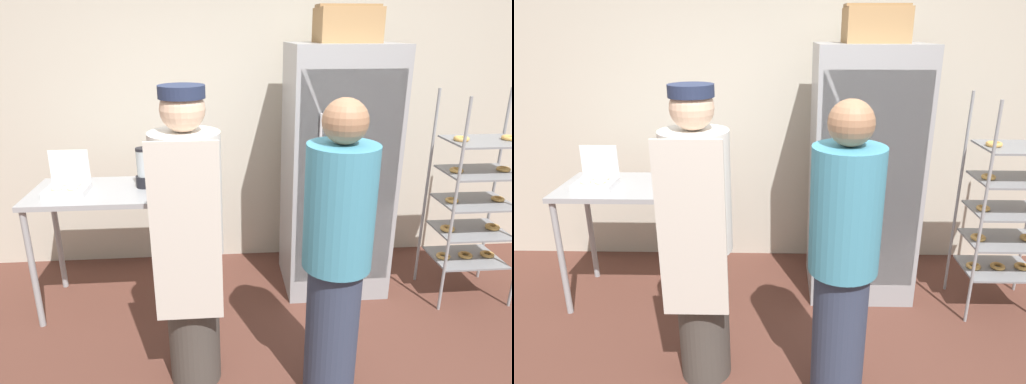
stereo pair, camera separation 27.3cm
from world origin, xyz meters
TOP-DOWN VIEW (x-y plane):
  - back_wall at (0.00, 2.16)m, footprint 6.40×0.12m
  - refrigerator at (0.67, 1.54)m, footprint 0.79×0.67m
  - baking_rack at (1.69, 1.27)m, footprint 0.59×0.46m
  - prep_counter at (-0.99, 1.37)m, footprint 1.19×0.62m
  - donut_box at (-1.30, 1.31)m, footprint 0.28×0.25m
  - blender_pitcher at (-0.78, 1.41)m, footprint 0.13×0.13m
  - cardboard_storage_box at (0.69, 1.56)m, footprint 0.44×0.36m
  - person_baker at (-0.41, 0.49)m, footprint 0.37×0.39m
  - person_customer at (0.37, 0.31)m, footprint 0.37×0.37m

SIDE VIEW (x-z plane):
  - baking_rack at x=1.69m, z-range -0.02..1.59m
  - prep_counter at x=-0.99m, z-range 0.35..1.29m
  - person_customer at x=0.37m, z-range 0.02..1.74m
  - person_baker at x=-0.41m, z-range 0.04..1.80m
  - refrigerator at x=0.67m, z-range 0.00..1.93m
  - donut_box at x=-1.30m, z-range 0.84..1.12m
  - blender_pitcher at x=-0.78m, z-range 0.92..1.21m
  - back_wall at x=0.00m, z-range 0.00..2.91m
  - cardboard_storage_box at x=0.69m, z-range 1.93..2.18m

